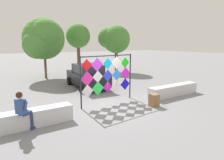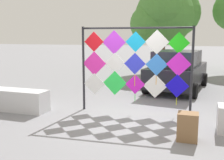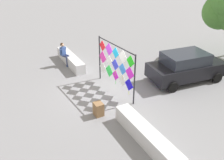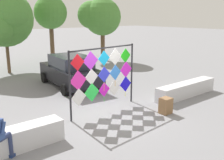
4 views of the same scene
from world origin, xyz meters
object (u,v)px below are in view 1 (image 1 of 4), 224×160
(tree_broadleaf, at_px, (45,38))
(tree_far_right, at_px, (115,39))
(tree_palm_like, at_px, (78,37))
(cardboard_box_large, at_px, (154,100))
(parked_car, at_px, (87,76))
(seated_vendor, at_px, (23,108))
(kite_display_rack, at_px, (107,75))

(tree_broadleaf, bearing_deg, tree_far_right, 2.21)
(tree_far_right, bearing_deg, tree_palm_like, 157.37)
(cardboard_box_large, relative_size, tree_far_right, 0.12)
(parked_car, xyz_separation_m, cardboard_box_large, (0.77, -5.77, -0.53))
(seated_vendor, bearing_deg, tree_far_right, 43.79)
(cardboard_box_large, distance_m, tree_far_right, 13.13)
(parked_car, bearing_deg, seated_vendor, -134.30)
(tree_far_right, bearing_deg, seated_vendor, -136.21)
(parked_car, xyz_separation_m, tree_palm_like, (2.67, 7.19, 2.94))
(seated_vendor, relative_size, cardboard_box_large, 2.43)
(seated_vendor, distance_m, cardboard_box_large, 6.01)
(tree_broadleaf, distance_m, tree_palm_like, 4.40)
(seated_vendor, bearing_deg, tree_palm_like, 57.85)
(parked_car, xyz_separation_m, tree_far_right, (6.28, 5.68, 2.74))
(kite_display_rack, xyz_separation_m, tree_palm_like, (3.53, 11.21, 2.26))
(parked_car, relative_size, cardboard_box_large, 7.23)
(kite_display_rack, bearing_deg, seated_vendor, -163.26)
(kite_display_rack, relative_size, tree_palm_like, 0.63)
(tree_palm_like, bearing_deg, kite_display_rack, -107.50)
(seated_vendor, distance_m, tree_broadleaf, 11.69)
(seated_vendor, height_order, tree_broadleaf, tree_broadleaf)
(kite_display_rack, height_order, tree_far_right, tree_far_right)
(tree_palm_like, bearing_deg, parked_car, -110.36)
(tree_palm_like, bearing_deg, tree_broadleaf, -155.78)
(tree_broadleaf, height_order, tree_palm_like, tree_broadleaf)
(tree_far_right, bearing_deg, kite_display_rack, -126.39)
(kite_display_rack, height_order, tree_broadleaf, tree_broadleaf)
(cardboard_box_large, xyz_separation_m, tree_palm_like, (1.90, 12.96, 3.48))
(seated_vendor, xyz_separation_m, tree_far_right, (11.48, 11.00, 2.70))
(tree_far_right, xyz_separation_m, tree_broadleaf, (-7.62, -0.29, -0.05))
(cardboard_box_large, height_order, tree_palm_like, tree_palm_like)
(parked_car, bearing_deg, cardboard_box_large, -82.41)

